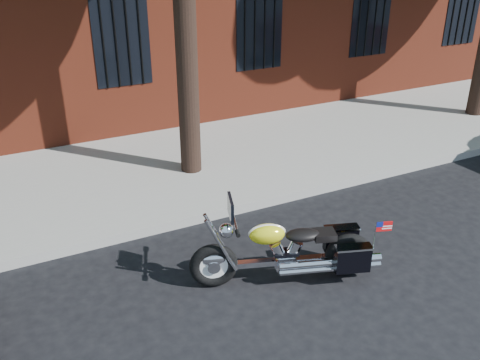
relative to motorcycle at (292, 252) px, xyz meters
name	(u,v)px	position (x,y,z in m)	size (l,w,h in m)	color
ground	(238,268)	(-0.50, 0.52, -0.42)	(120.00, 120.00, 0.00)	black
curb	(198,217)	(-0.50, 1.90, -0.34)	(40.00, 0.16, 0.15)	gray
sidewalk	(159,171)	(-0.50, 3.78, -0.34)	(40.00, 3.60, 0.15)	gray
motorcycle	(292,252)	(0.00, 0.00, 0.00)	(2.25, 1.20, 1.23)	black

